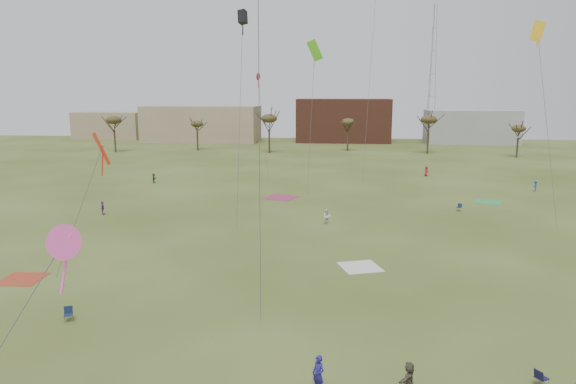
# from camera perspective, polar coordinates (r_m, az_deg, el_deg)

# --- Properties ---
(ground) EXTENTS (260.00, 260.00, 0.00)m
(ground) POSITION_cam_1_polar(r_m,az_deg,el_deg) (33.29, -2.13, -13.27)
(ground) COLOR #394916
(ground) RESTS_ON ground
(flyer_near_right) EXTENTS (0.77, 0.75, 1.79)m
(flyer_near_right) POSITION_cam_1_polar(r_m,az_deg,el_deg) (25.27, 3.36, -19.34)
(flyer_near_right) COLOR navy
(flyer_near_right) RESTS_ON ground
(spectator_fore_c) EXTENTS (1.08, 1.51, 1.57)m
(spectator_fore_c) POSITION_cam_1_polar(r_m,az_deg,el_deg) (25.74, 13.14, -19.30)
(spectator_fore_c) COLOR brown
(spectator_fore_c) RESTS_ON ground
(spectator_mid_d) EXTENTS (0.64, 0.98, 1.54)m
(spectator_mid_d) POSITION_cam_1_polar(r_m,az_deg,el_deg) (62.45, -19.70, -1.67)
(spectator_mid_d) COLOR #733784
(spectator_mid_d) RESTS_ON ground
(spectator_mid_e) EXTENTS (0.93, 0.80, 1.67)m
(spectator_mid_e) POSITION_cam_1_polar(r_m,az_deg,el_deg) (54.67, 4.31, -2.70)
(spectator_mid_e) COLOR white
(spectator_mid_e) RESTS_ON ground
(flyer_far_a) EXTENTS (1.15, 1.35, 1.46)m
(flyer_far_a) POSITION_cam_1_polar(r_m,az_deg,el_deg) (82.30, -14.53, 1.48)
(flyer_far_a) COLOR #216423
(flyer_far_a) RESTS_ON ground
(flyer_far_b) EXTENTS (0.91, 0.97, 1.66)m
(flyer_far_b) POSITION_cam_1_polar(r_m,az_deg,el_deg) (89.18, 14.95, 2.23)
(flyer_far_b) COLOR #A81C23
(flyer_far_b) RESTS_ON ground
(flyer_far_c) EXTENTS (0.72, 1.08, 1.55)m
(flyer_far_c) POSITION_cam_1_polar(r_m,az_deg,el_deg) (80.65, 25.53, 0.61)
(flyer_far_c) COLOR #204A95
(flyer_far_c) RESTS_ON ground
(blanket_red) EXTENTS (3.05, 3.05, 0.03)m
(blanket_red) POSITION_cam_1_polar(r_m,az_deg,el_deg) (43.72, -27.18, -8.52)
(blanket_red) COLOR #A93821
(blanket_red) RESTS_ON ground
(blanket_cream) EXTENTS (3.79, 3.79, 0.03)m
(blanket_cream) POSITION_cam_1_polar(r_m,az_deg,el_deg) (41.96, 7.94, -8.17)
(blanket_cream) COLOR silver
(blanket_cream) RESTS_ON ground
(blanket_plum) EXTENTS (4.89, 4.89, 0.03)m
(blanket_plum) POSITION_cam_1_polar(r_m,az_deg,el_deg) (68.54, -0.78, -0.61)
(blanket_plum) COLOR #972E56
(blanket_plum) RESTS_ON ground
(blanket_olive) EXTENTS (4.12, 4.12, 0.03)m
(blanket_olive) POSITION_cam_1_polar(r_m,az_deg,el_deg) (70.41, 21.15, -1.04)
(blanket_olive) COLOR #379751
(blanket_olive) RESTS_ON ground
(camp_chair_left) EXTENTS (0.68, 0.71, 0.87)m
(camp_chair_left) POSITION_cam_1_polar(r_m,az_deg,el_deg) (34.89, -22.97, -12.53)
(camp_chair_left) COLOR #15203B
(camp_chair_left) RESTS_ON ground
(camp_chair_center) EXTENTS (0.73, 0.71, 0.87)m
(camp_chair_center) POSITION_cam_1_polar(r_m,az_deg,el_deg) (28.56, 26.05, -18.17)
(camp_chair_center) COLOR #171437
(camp_chair_center) RESTS_ON ground
(camp_chair_right) EXTENTS (0.73, 0.74, 0.87)m
(camp_chair_right) POSITION_cam_1_polar(r_m,az_deg,el_deg) (63.94, 18.26, -1.77)
(camp_chair_right) COLOR #16243C
(camp_chair_right) RESTS_ON ground
(kites_aloft) EXTENTS (44.00, 65.07, 27.84)m
(kites_aloft) POSITION_cam_1_polar(r_m,az_deg,el_deg) (59.07, 5.39, 16.87)
(kites_aloft) COLOR silver
(kites_aloft) RESTS_ON ground
(tree_line) EXTENTS (117.44, 49.32, 8.91)m
(tree_line) POSITION_cam_1_polar(r_m,az_deg,el_deg) (109.64, 2.06, 7.41)
(tree_line) COLOR #3A2B1E
(tree_line) RESTS_ON ground
(building_tan) EXTENTS (32.00, 14.00, 10.00)m
(building_tan) POSITION_cam_1_polar(r_m,az_deg,el_deg) (150.55, -9.44, 7.40)
(building_tan) COLOR #937F60
(building_tan) RESTS_ON ground
(building_brick) EXTENTS (26.00, 16.00, 12.00)m
(building_brick) POSITION_cam_1_polar(r_m,az_deg,el_deg) (150.29, 6.10, 7.86)
(building_brick) COLOR brown
(building_brick) RESTS_ON ground
(building_grey) EXTENTS (24.00, 12.00, 9.00)m
(building_grey) POSITION_cam_1_polar(r_m,az_deg,el_deg) (152.62, 19.44, 6.79)
(building_grey) COLOR gray
(building_grey) RESTS_ON ground
(building_tan_west) EXTENTS (20.00, 12.00, 8.00)m
(building_tan_west) POSITION_cam_1_polar(r_m,az_deg,el_deg) (167.39, -18.83, 6.96)
(building_tan_west) COLOR #937F60
(building_tan_west) RESTS_ON ground
(radio_tower) EXTENTS (1.51, 1.72, 41.00)m
(radio_tower) POSITION_cam_1_polar(r_m,az_deg,el_deg) (157.32, 15.56, 12.48)
(radio_tower) COLOR #9EA3A8
(radio_tower) RESTS_ON ground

